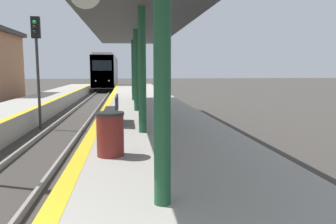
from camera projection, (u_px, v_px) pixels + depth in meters
The scene contains 5 objects.
train at pixel (107, 72), 45.19m from camera, with size 2.66×18.05×4.58m.
signal_mid at pixel (37, 52), 14.01m from camera, with size 0.36×0.31×4.85m.
station_canopy at pixel (138, 20), 11.25m from camera, with size 3.79×20.06×3.64m.
trash_bin at pixel (110, 134), 6.65m from camera, with size 0.58×0.58×0.90m.
bench at pixel (113, 109), 10.66m from camera, with size 0.44×1.84×0.92m.
Camera 1 is at (2.59, -1.94, 2.60)m, focal length 35.00 mm.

